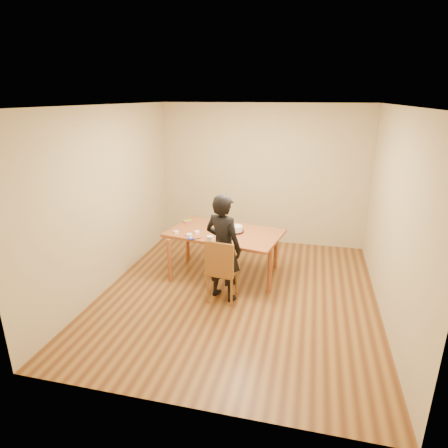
% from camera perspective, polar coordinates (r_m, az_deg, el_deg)
% --- Properties ---
extents(room_shell, '(4.00, 4.50, 2.70)m').
position_cam_1_polar(room_shell, '(5.52, 3.08, 3.53)').
color(room_shell, '#5B3216').
rests_on(room_shell, ground).
extents(dining_table, '(1.92, 1.35, 0.04)m').
position_cam_1_polar(dining_table, '(6.00, 0.11, -1.38)').
color(dining_table, brown).
rests_on(dining_table, floor).
extents(dining_chair, '(0.45, 0.45, 0.04)m').
position_cam_1_polar(dining_chair, '(5.38, -0.25, -7.11)').
color(dining_chair, brown).
rests_on(dining_chair, floor).
extents(cake_plate, '(0.27, 0.27, 0.02)m').
position_cam_1_polar(cake_plate, '(5.98, 1.76, -1.13)').
color(cake_plate, '#B40C1E').
rests_on(cake_plate, dining_table).
extents(cake, '(0.23, 0.23, 0.07)m').
position_cam_1_polar(cake, '(5.96, 1.76, -0.71)').
color(cake, white).
rests_on(cake, cake_plate).
extents(frosting_dome, '(0.22, 0.22, 0.03)m').
position_cam_1_polar(frosting_dome, '(5.95, 1.77, -0.26)').
color(frosting_dome, white).
rests_on(frosting_dome, cake).
extents(frosting_tub, '(0.10, 0.10, 0.09)m').
position_cam_1_polar(frosting_tub, '(5.58, -2.17, -2.28)').
color(frosting_tub, white).
rests_on(frosting_tub, dining_table).
extents(frosting_lid, '(0.10, 0.10, 0.01)m').
position_cam_1_polar(frosting_lid, '(5.72, -5.11, -2.21)').
color(frosting_lid, '#1C1FB6').
rests_on(frosting_lid, dining_table).
extents(frosting_dollop, '(0.04, 0.04, 0.02)m').
position_cam_1_polar(frosting_dollop, '(5.72, -5.12, -2.09)').
color(frosting_dollop, white).
rests_on(frosting_dollop, frosting_lid).
extents(ramekin_green, '(0.09, 0.09, 0.04)m').
position_cam_1_polar(ramekin_green, '(5.81, -5.32, -1.70)').
color(ramekin_green, white).
rests_on(ramekin_green, dining_table).
extents(ramekin_yellow, '(0.08, 0.08, 0.04)m').
position_cam_1_polar(ramekin_yellow, '(5.92, -4.15, -1.27)').
color(ramekin_yellow, white).
rests_on(ramekin_yellow, dining_table).
extents(ramekin_multi, '(0.08, 0.08, 0.04)m').
position_cam_1_polar(ramekin_multi, '(5.97, -7.31, -1.22)').
color(ramekin_multi, white).
rests_on(ramekin_multi, dining_table).
extents(candy_box_pink, '(0.14, 0.11, 0.02)m').
position_cam_1_polar(candy_box_pink, '(6.45, -5.54, 0.31)').
color(candy_box_pink, '#E73696').
rests_on(candy_box_pink, dining_table).
extents(candy_box_green, '(0.15, 0.14, 0.02)m').
position_cam_1_polar(candy_box_green, '(6.45, -5.58, 0.49)').
color(candy_box_green, '#31991C').
rests_on(candy_box_green, candy_box_pink).
extents(spatula, '(0.11, 0.11, 0.01)m').
position_cam_1_polar(spatula, '(5.71, -4.18, -2.26)').
color(spatula, black).
rests_on(spatula, dining_table).
extents(person, '(0.67, 0.56, 1.57)m').
position_cam_1_polar(person, '(5.29, -0.14, -3.62)').
color(person, black).
rests_on(person, floor).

